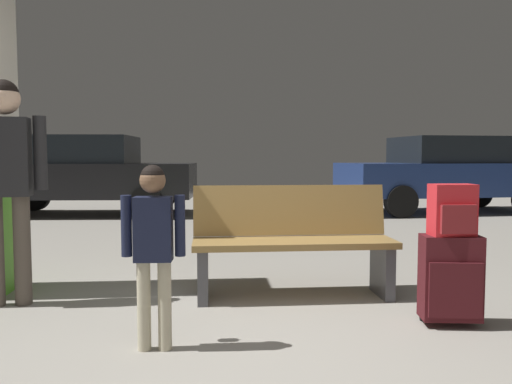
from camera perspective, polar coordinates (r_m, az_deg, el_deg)
The scene contains 8 objects.
ground_plane at distance 6.74m, azimuth -4.23°, elevation -6.06°, with size 18.00×18.00×0.10m, color gray.
bench at distance 4.16m, azimuth 4.10°, elevation -5.49°, with size 1.60×0.54×0.89m.
suitcase at distance 3.68m, azimuth 20.83°, elevation -8.93°, with size 0.40×0.27×0.60m.
backpack_bright at distance 3.60m, azimuth 21.02°, elevation -1.94°, with size 0.28×0.19×0.34m.
child at distance 3.01m, azimuth -11.36°, elevation -4.90°, with size 0.37×0.22×1.08m.
adult at distance 4.24m, azimuth -26.05°, elevation 2.48°, with size 0.57×0.25×1.69m.
parked_car_far at distance 10.36m, azimuth -18.58°, elevation 2.02°, with size 4.18×1.96×1.51m.
parked_car_side at distance 11.01m, azimuth 20.36°, elevation 2.08°, with size 4.24×2.08×1.51m.
Camera 1 is at (-0.05, -2.64, 1.13)m, focal length 35.97 mm.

